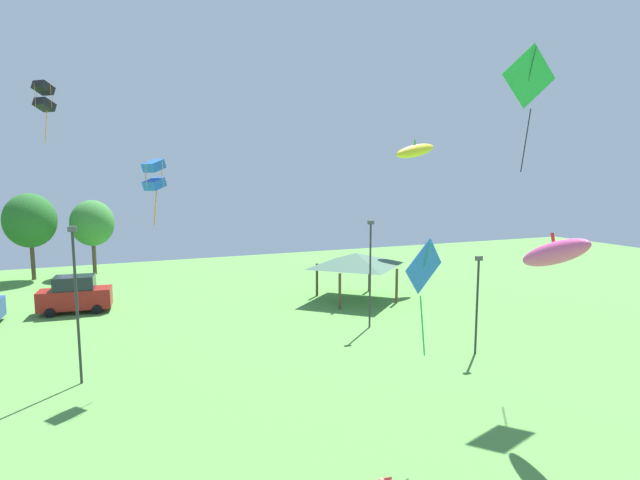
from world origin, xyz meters
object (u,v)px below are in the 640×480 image
Objects in this scene: parked_car_second_from_left at (75,295)px; park_pavilion at (356,260)px; kite_flying_2 at (529,80)px; light_post_1 at (76,297)px; kite_flying_4 at (44,96)px; kite_flying_0 at (415,151)px; light_post_2 at (477,298)px; kite_flying_8 at (154,175)px; treeline_tree_2 at (30,221)px; kite_flying_10 at (424,271)px; light_post_3 at (370,268)px; kite_flying_5 at (554,253)px; treeline_tree_3 at (92,223)px.

park_pavilion reaches higher than parked_car_second_from_left.
parked_car_second_from_left is (-21.09, 18.95, -12.60)m from kite_flying_2.
kite_flying_4 is at bearing 99.27° from light_post_1.
light_post_2 is at bearing -111.90° from kite_flying_0.
light_post_1 is at bearing -80.73° from kite_flying_4.
kite_flying_8 is 28.37m from treeline_tree_2.
kite_flying_0 is 1.26× the size of kite_flying_4.
kite_flying_4 reaches higher than kite_flying_0.
kite_flying_0 reaches higher than kite_flying_10.
light_post_3 is (17.16, -10.84, 2.50)m from parked_car_second_from_left.
treeline_tree_2 is (-21.45, 24.63, 1.65)m from light_post_3.
kite_flying_0 is 0.81× the size of park_pavilion.
kite_flying_0 is 28.52m from parked_car_second_from_left.
kite_flying_2 is at bearing -39.08° from kite_flying_4.
parked_car_second_from_left is at bearing -72.71° from treeline_tree_2.
kite_flying_5 is 20.98m from park_pavilion.
light_post_1 reaches higher than light_post_3.
kite_flying_2 is at bearing -15.56° from light_post_1.
light_post_3 is at bearing -109.55° from park_pavilion.
kite_flying_4 is at bearing 120.09° from kite_flying_10.
kite_flying_2 reaches higher than kite_flying_0.
kite_flying_2 is 42.28m from treeline_tree_2.
parked_car_second_from_left is 0.67× the size of light_post_1.
kite_flying_2 is 1.54× the size of kite_flying_4.
kite_flying_10 is at bearing -43.00° from light_post_1.
kite_flying_10 is 27.20m from parked_car_second_from_left.
kite_flying_0 reaches higher than kite_flying_5.
kite_flying_0 is 0.92× the size of light_post_2.
treeline_tree_2 is (-30.88, 14.88, -6.11)m from kite_flying_0.
light_post_2 is at bearing -15.36° from kite_flying_8.
light_post_1 is 19.50m from light_post_2.
treeline_tree_2 is at bearing 128.31° from light_post_2.
light_post_1 is (-18.53, -9.28, 0.92)m from park_pavilion.
kite_flying_4 is at bearing 140.92° from kite_flying_2.
light_post_3 is at bearing -27.27° from parked_car_second_from_left.
parked_car_second_from_left is 0.61× the size of treeline_tree_2.
kite_flying_4 is 0.96× the size of kite_flying_10.
kite_flying_10 is at bearing -139.98° from light_post_2.
park_pavilion is 7.20m from light_post_3.
kite_flying_8 reaches higher than kite_flying_5.
kite_flying_5 is 30.44m from parked_car_second_from_left.
light_post_3 is (-9.42, -9.75, -7.76)m from kite_flying_0.
treeline_tree_3 is (-18.78, 18.48, 1.86)m from park_pavilion.
kite_flying_0 is 1.21× the size of kite_flying_10.
park_pavilion is (19.56, -4.09, 1.83)m from parked_car_second_from_left.
parked_car_second_from_left is (-12.21, 23.79, -4.96)m from kite_flying_10.
kite_flying_0 is 0.72× the size of light_post_3.
parked_car_second_from_left is at bearing 177.65° from kite_flying_0.
kite_flying_0 is at bearing 67.99° from kite_flying_5.
park_pavilion is at bearing -8.48° from kite_flying_4.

